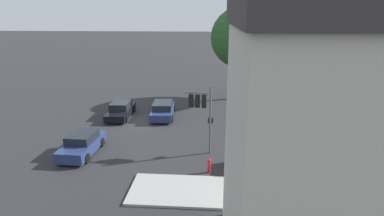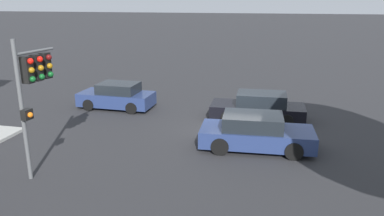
{
  "view_description": "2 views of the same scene",
  "coord_description": "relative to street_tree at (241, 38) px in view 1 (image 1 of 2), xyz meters",
  "views": [
    {
      "loc": [
        25.3,
        6.5,
        9.23
      ],
      "look_at": [
        1.56,
        4.82,
        1.78
      ],
      "focal_mm": 28.0,
      "sensor_mm": 36.0,
      "label": 1
    },
    {
      "loc": [
        -1.85,
        16.63,
        6.01
      ],
      "look_at": [
        1.44,
        2.43,
        1.74
      ],
      "focal_mm": 35.0,
      "sensor_mm": 36.0,
      "label": 2
    }
  ],
  "objects": [
    {
      "name": "fire_hydrant",
      "position": [
        17.14,
        -3.03,
        -6.35
      ],
      "size": [
        0.22,
        0.22,
        0.92
      ],
      "color": "red",
      "rests_on": "ground_plane"
    },
    {
      "name": "street_tree",
      "position": [
        0.0,
        0.0,
        0.0
      ],
      "size": [
        6.48,
        6.48,
        10.1
      ],
      "color": "#4C3823",
      "rests_on": "ground_plane"
    },
    {
      "name": "ground_plane",
      "position": [
        8.17,
        -9.42,
        -6.84
      ],
      "size": [
        300.0,
        300.0,
        0.0
      ],
      "primitive_type": "plane",
      "color": "#28282B"
    },
    {
      "name": "parked_car_1",
      "position": [
        16.36,
        5.49,
        -6.17
      ],
      "size": [
        1.88,
        4.48,
        1.39
      ],
      "rotation": [
        0.0,
        0.0,
        1.58
      ],
      "color": "#194728",
      "rests_on": "ground_plane"
    },
    {
      "name": "crossing_car_2",
      "position": [
        7.03,
        -7.51,
        -6.13
      ],
      "size": [
        4.72,
        2.26,
        1.47
      ],
      "rotation": [
        0.0,
        0.0,
        3.2
      ],
      "color": "navy",
      "rests_on": "ground_plane"
    },
    {
      "name": "traffic_signal",
      "position": [
        14.33,
        -3.65,
        -3.45
      ],
      "size": [
        0.56,
        1.95,
        4.8
      ],
      "rotation": [
        0.0,
        0.0,
        3.02
      ],
      "color": "#515456",
      "rests_on": "ground_plane"
    },
    {
      "name": "crossing_car_0",
      "position": [
        15.1,
        -11.82,
        -6.15
      ],
      "size": [
        4.2,
        2.03,
        1.46
      ],
      "rotation": [
        0.0,
        0.0,
        -0.03
      ],
      "color": "navy",
      "rests_on": "ground_plane"
    },
    {
      "name": "parked_car_0",
      "position": [
        16.44,
        0.4,
        -6.12
      ],
      "size": [
        1.82,
        4.0,
        1.54
      ],
      "rotation": [
        0.0,
        0.0,
        1.57
      ],
      "color": "#4C5156",
      "rests_on": "ground_plane"
    },
    {
      "name": "crossing_car_1",
      "position": [
        7.15,
        -11.51,
        -6.17
      ],
      "size": [
        4.79,
        2.08,
        1.42
      ],
      "rotation": [
        0.0,
        0.0,
        0.03
      ],
      "color": "black",
      "rests_on": "ground_plane"
    }
  ]
}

